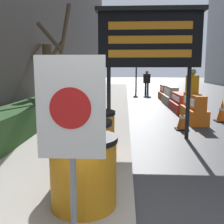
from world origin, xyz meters
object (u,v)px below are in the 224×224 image
(warning_sign, at_px, (71,120))
(traffic_light_near_curb, at_px, (136,60))
(barrel_drum_back, at_px, (94,133))
(traffic_cone_near, at_px, (222,111))
(traffic_cone_mid, at_px, (182,119))
(jersey_barrier_cream, at_px, (171,96))
(jersey_barrier_red_striped, at_px, (180,103))
(jersey_barrier_orange_far, at_px, (164,93))
(message_board, at_px, (149,40))
(jersey_barrier_orange_near, at_px, (194,110))
(barrel_drum_foreground, at_px, (83,171))
(pedestrian_worker, at_px, (147,81))
(pedestrian_passerby, at_px, (192,89))
(barrel_drum_middle, at_px, (86,148))

(warning_sign, relative_size, traffic_light_near_curb, 0.49)
(barrel_drum_back, height_order, traffic_cone_near, barrel_drum_back)
(traffic_cone_mid, xyz_separation_m, traffic_light_near_curb, (-0.80, 13.87, 2.23))
(jersey_barrier_cream, distance_m, traffic_cone_mid, 5.86)
(jersey_barrier_red_striped, bearing_deg, jersey_barrier_orange_far, 90.00)
(message_board, height_order, jersey_barrier_orange_near, message_board)
(barrel_drum_back, bearing_deg, traffic_cone_mid, 51.50)
(barrel_drum_foreground, bearing_deg, message_board, 73.88)
(jersey_barrier_orange_far, relative_size, pedestrian_worker, 0.96)
(pedestrian_passerby, bearing_deg, jersey_barrier_orange_far, -11.93)
(barrel_drum_middle, bearing_deg, traffic_cone_mid, 58.99)
(jersey_barrier_red_striped, distance_m, traffic_cone_near, 2.42)
(barrel_drum_foreground, relative_size, barrel_drum_back, 1.00)
(jersey_barrier_red_striped, height_order, jersey_barrier_cream, jersey_barrier_cream)
(jersey_barrier_orange_far, height_order, traffic_cone_near, jersey_barrier_orange_far)
(message_board, bearing_deg, traffic_light_near_curb, 88.86)
(jersey_barrier_orange_near, xyz_separation_m, jersey_barrier_cream, (-0.00, 4.59, -0.01))
(barrel_drum_foreground, distance_m, barrel_drum_middle, 0.94)
(message_board, height_order, jersey_barrier_cream, message_board)
(traffic_cone_near, bearing_deg, jersey_barrier_red_striped, 113.61)
(jersey_barrier_orange_far, height_order, pedestrian_passerby, pedestrian_passerby)
(barrel_drum_middle, xyz_separation_m, jersey_barrier_orange_near, (2.92, 5.02, -0.14))
(jersey_barrier_red_striped, distance_m, pedestrian_passerby, 1.89)
(barrel_drum_foreground, relative_size, pedestrian_worker, 0.50)
(jersey_barrier_orange_near, height_order, traffic_cone_mid, jersey_barrier_orange_near)
(jersey_barrier_orange_far, bearing_deg, barrel_drum_middle, -103.82)
(barrel_drum_middle, bearing_deg, jersey_barrier_orange_far, 76.18)
(barrel_drum_back, distance_m, jersey_barrier_red_striped, 7.00)
(warning_sign, bearing_deg, jersey_barrier_red_striped, 72.70)
(pedestrian_passerby, bearing_deg, traffic_cone_mid, 146.63)
(jersey_barrier_orange_near, distance_m, jersey_barrier_red_striped, 2.28)
(barrel_drum_back, xyz_separation_m, jersey_barrier_red_striped, (2.90, 6.36, -0.22))
(barrel_drum_back, distance_m, traffic_cone_near, 5.68)
(traffic_cone_near, height_order, traffic_cone_mid, traffic_cone_near)
(barrel_drum_middle, distance_m, traffic_cone_mid, 4.42)
(jersey_barrier_orange_near, xyz_separation_m, pedestrian_worker, (-0.81, 9.74, 0.59))
(message_board, distance_m, jersey_barrier_orange_far, 9.50)
(barrel_drum_back, height_order, traffic_light_near_curb, traffic_light_near_curb)
(barrel_drum_back, distance_m, jersey_barrier_cream, 9.14)
(warning_sign, relative_size, jersey_barrier_cream, 0.81)
(traffic_light_near_curb, bearing_deg, traffic_cone_mid, -86.70)
(jersey_barrier_orange_near, distance_m, jersey_barrier_cream, 4.59)
(pedestrian_worker, height_order, pedestrian_passerby, pedestrian_passerby)
(barrel_drum_foreground, bearing_deg, pedestrian_worker, 82.77)
(barrel_drum_foreground, xyz_separation_m, pedestrian_worker, (1.99, 15.69, 0.44))
(traffic_cone_mid, bearing_deg, traffic_light_near_curb, 93.30)
(pedestrian_worker, bearing_deg, jersey_barrier_orange_far, 154.09)
(message_board, relative_size, jersey_barrier_cream, 1.50)
(jersey_barrier_orange_far, height_order, traffic_cone_mid, jersey_barrier_orange_far)
(barrel_drum_back, distance_m, pedestrian_worker, 13.98)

